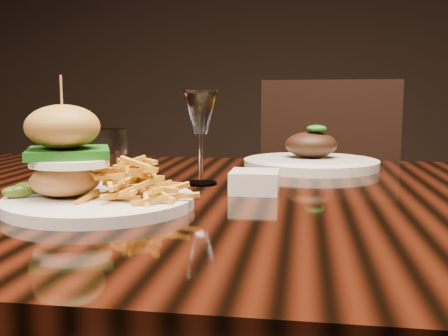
# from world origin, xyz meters

# --- Properties ---
(dining_table) EXTENTS (1.60, 0.90, 0.75)m
(dining_table) POSITION_xyz_m (0.00, 0.00, 0.67)
(dining_table) COLOR black
(dining_table) RESTS_ON ground
(burger_plate) EXTENTS (0.26, 0.26, 0.18)m
(burger_plate) POSITION_xyz_m (-0.19, -0.13, 0.79)
(burger_plate) COLOR silver
(burger_plate) RESTS_ON dining_table
(ramekin) EXTENTS (0.09, 0.09, 0.03)m
(ramekin) POSITION_xyz_m (0.02, 0.01, 0.77)
(ramekin) COLOR silver
(ramekin) RESTS_ON dining_table
(wine_glass) EXTENTS (0.06, 0.06, 0.16)m
(wine_glass) POSITION_xyz_m (-0.08, 0.07, 0.87)
(wine_glass) COLOR white
(wine_glass) RESTS_ON dining_table
(water_tumbler) EXTENTS (0.07, 0.07, 0.09)m
(water_tumbler) POSITION_xyz_m (-0.23, 0.04, 0.80)
(water_tumbler) COLOR white
(water_tumbler) RESTS_ON dining_table
(far_dish) EXTENTS (0.28, 0.28, 0.09)m
(far_dish) POSITION_xyz_m (0.11, 0.30, 0.77)
(far_dish) COLOR silver
(far_dish) RESTS_ON dining_table
(chair_far) EXTENTS (0.51, 0.51, 0.95)m
(chair_far) POSITION_xyz_m (0.16, 0.89, 0.54)
(chair_far) COLOR black
(chair_far) RESTS_ON ground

